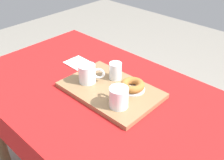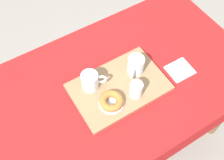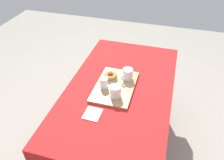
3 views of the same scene
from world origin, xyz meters
The scene contains 9 objects.
ground_plane centered at (0.00, 0.00, 0.00)m, with size 6.00×6.00×0.00m, color gray.
dining_table centered at (0.00, 0.00, 0.65)m, with size 1.49×0.84×0.74m.
serving_tray centered at (-0.01, 0.04, 0.76)m, with size 0.46×0.31×0.02m, color olive.
tea_mug_left centered at (0.10, -0.04, 0.81)m, with size 0.12×0.08×0.09m.
tea_mug_right centered at (-0.13, 0.00, 0.81)m, with size 0.11×0.10×0.09m.
water_glass_near centered at (-0.06, 0.12, 0.80)m, with size 0.06×0.06×0.09m.
donut_plate_left centered at (0.07, 0.10, 0.77)m, with size 0.12×0.12×0.01m, color silver.
sugar_donut_left centered at (0.07, 0.10, 0.79)m, with size 0.12×0.12×0.04m, color #A3662D.
paper_napkin centered at (-0.34, 0.11, 0.75)m, with size 0.13×0.12×0.01m, color white.
Camera 2 is at (0.40, 0.63, 1.93)m, focal length 44.56 mm.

